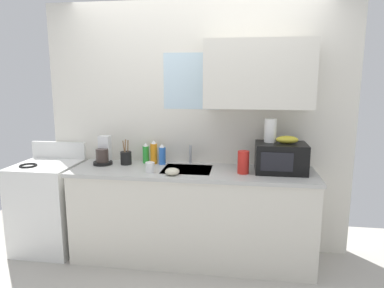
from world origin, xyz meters
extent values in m
cube|color=silver|center=(0.00, 0.35, 1.25)|extent=(3.08, 0.10, 2.50)
cube|color=silver|center=(0.59, 0.14, 1.79)|extent=(0.99, 0.32, 0.62)
cube|color=silver|center=(-0.05, 0.31, 1.73)|extent=(0.56, 0.02, 0.55)
cube|color=silver|center=(0.00, 0.00, 0.43)|extent=(2.28, 0.60, 0.86)
cube|color=#B7B7B2|center=(0.00, 0.00, 0.88)|extent=(2.31, 0.63, 0.03)
cube|color=#9EA0A5|center=(-0.05, 0.02, 0.83)|extent=(0.46, 0.38, 0.14)
cylinder|color=#B2B5BA|center=(-0.05, 0.24, 0.99)|extent=(0.03, 0.03, 0.19)
cube|color=white|center=(-1.50, 0.00, 0.45)|extent=(0.60, 0.60, 0.90)
torus|color=black|center=(-1.62, -0.10, 0.91)|extent=(0.17, 0.17, 0.02)
cube|color=white|center=(-1.50, 0.28, 0.99)|extent=(0.60, 0.04, 0.18)
cube|color=black|center=(0.82, 0.05, 1.04)|extent=(0.46, 0.34, 0.27)
cube|color=black|center=(0.77, -0.12, 1.04)|extent=(0.28, 0.01, 0.17)
ellipsoid|color=gold|center=(0.87, 0.05, 1.20)|extent=(0.20, 0.11, 0.07)
cylinder|color=white|center=(0.72, 0.10, 1.28)|extent=(0.11, 0.11, 0.22)
cylinder|color=black|center=(-0.92, 0.08, 0.92)|extent=(0.19, 0.19, 0.03)
cylinder|color=#3F332D|center=(-0.92, 0.07, 1.00)|extent=(0.12, 0.12, 0.13)
cube|color=silver|center=(-0.92, 0.15, 1.05)|extent=(0.11, 0.09, 0.26)
cylinder|color=blue|center=(-0.33, 0.18, 0.99)|extent=(0.07, 0.07, 0.17)
cone|color=white|center=(-0.33, 0.18, 1.09)|extent=(0.05, 0.05, 0.04)
cylinder|color=orange|center=(-0.42, 0.20, 1.00)|extent=(0.07, 0.07, 0.20)
cone|color=white|center=(-0.42, 0.20, 1.12)|extent=(0.05, 0.05, 0.04)
cylinder|color=green|center=(-0.51, 0.21, 0.99)|extent=(0.06, 0.06, 0.17)
cone|color=white|center=(-0.51, 0.21, 1.09)|extent=(0.05, 0.05, 0.04)
cylinder|color=red|center=(0.48, -0.05, 1.00)|extent=(0.10, 0.10, 0.21)
cylinder|color=white|center=(-0.37, -0.14, 0.95)|extent=(0.08, 0.08, 0.09)
cylinder|color=black|center=(-0.69, 0.12, 0.97)|extent=(0.11, 0.11, 0.13)
cylinder|color=olive|center=(-0.70, 0.12, 1.04)|extent=(0.03, 0.03, 0.20)
cylinder|color=olive|center=(-0.67, 0.13, 1.04)|extent=(0.03, 0.03, 0.21)
cylinder|color=olive|center=(-0.69, 0.10, 1.05)|extent=(0.02, 0.03, 0.22)
ellipsoid|color=beige|center=(-0.15, -0.20, 0.93)|extent=(0.13, 0.13, 0.06)
camera|label=1|loc=(0.46, -3.16, 1.76)|focal=32.61mm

